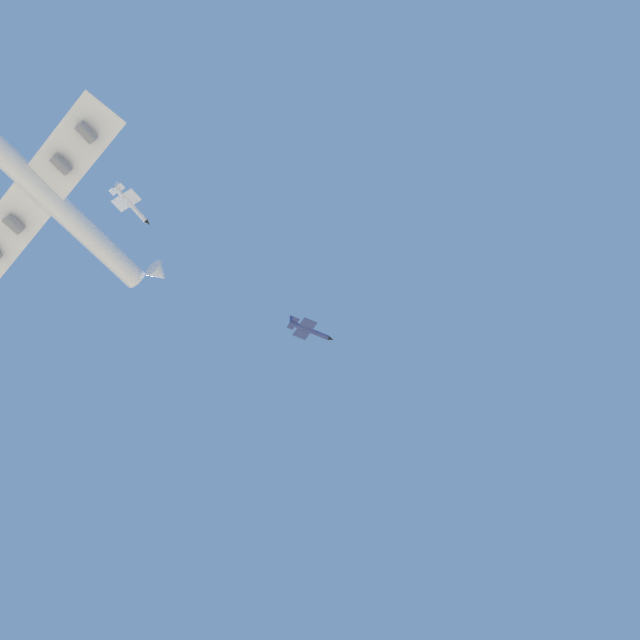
# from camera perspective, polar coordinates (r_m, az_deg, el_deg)

# --- Properties ---
(carrier_jet) EXTENTS (63.48, 58.16, 22.12)m
(carrier_jet) POSITION_cam_1_polar(r_m,az_deg,el_deg) (187.66, -23.54, 10.41)
(carrier_jet) COLOR white
(chase_jet_lead) EXTENTS (10.64, 14.38, 4.00)m
(chase_jet_lead) POSITION_cam_1_polar(r_m,az_deg,el_deg) (195.41, -0.95, -0.92)
(chase_jet_lead) COLOR #38478C
(chase_jet_right_wing) EXTENTS (14.72, 9.92, 4.00)m
(chase_jet_right_wing) POSITION_cam_1_polar(r_m,az_deg,el_deg) (197.03, -16.56, 9.89)
(chase_jet_right_wing) COLOR silver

